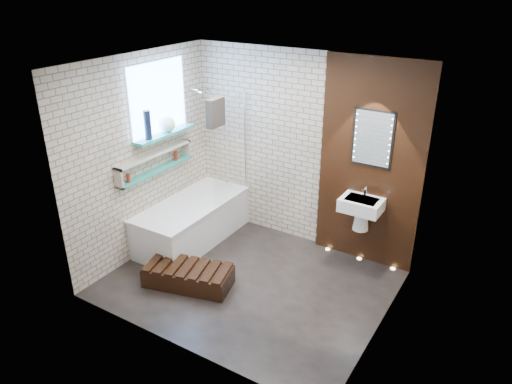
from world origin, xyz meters
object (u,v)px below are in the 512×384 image
Objects in this scene: bathtub at (192,221)px; walnut_step at (188,276)px; led_mirror at (373,139)px; bath_screen at (230,149)px; washbasin at (361,209)px.

walnut_step is (0.62, -0.87, -0.18)m from bathtub.
led_mirror is at bearing 19.78° from bathtub.
led_mirror is at bearing 10.66° from bath_screen.
bathtub is at bearing -163.99° from washbasin.
led_mirror is (2.17, 0.78, 1.36)m from bathtub.
bathtub is 1.14m from bath_screen.
led_mirror is at bearing 46.91° from walnut_step.
bathtub reaches higher than walnut_step.
washbasin is 0.56× the size of walnut_step.
walnut_step is at bearing -133.09° from led_mirror.
washbasin is (1.82, 0.18, -0.49)m from bath_screen.
walnut_step is at bearing -54.45° from bathtub.
led_mirror reaches higher than bath_screen.
led_mirror is (1.82, 0.34, 0.37)m from bath_screen.
bathtub is 3.00× the size of washbasin.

